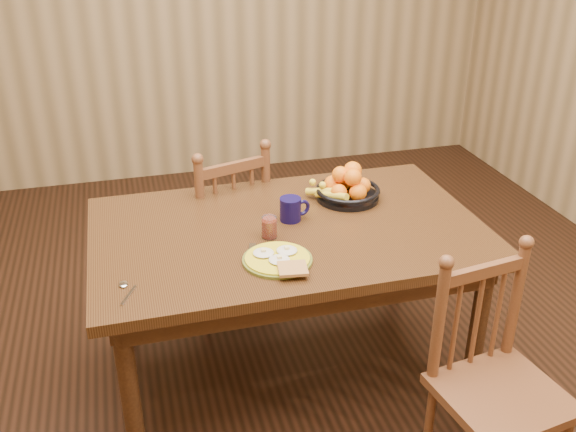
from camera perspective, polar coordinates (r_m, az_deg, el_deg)
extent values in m
cube|color=black|center=(3.07, 0.00, -13.52)|extent=(4.50, 5.00, 0.01)
cube|color=black|center=(2.66, 0.00, -1.40)|extent=(1.60, 1.00, 0.04)
cube|color=black|center=(3.06, -2.07, 0.98)|extent=(1.40, 0.04, 0.10)
cube|color=black|center=(2.35, 2.71, -7.61)|extent=(1.40, 0.04, 0.10)
cube|color=black|center=(2.94, 13.66, -0.87)|extent=(0.04, 0.84, 0.10)
cube|color=black|center=(2.63, -15.40, -4.68)|extent=(0.04, 0.84, 0.10)
cylinder|color=black|center=(2.48, -13.83, -15.36)|extent=(0.07, 0.07, 0.70)
cylinder|color=black|center=(2.80, 16.43, -10.09)|extent=(0.07, 0.07, 0.70)
cylinder|color=black|center=(3.12, -14.55, -5.68)|extent=(0.07, 0.07, 0.70)
cylinder|color=black|center=(3.39, 9.71, -2.44)|extent=(0.07, 0.07, 0.70)
cube|color=#523118|center=(3.29, -6.10, -1.49)|extent=(0.52, 0.51, 0.04)
cylinder|color=#523118|center=(3.60, -4.63, -2.94)|extent=(0.03, 0.03, 0.41)
cylinder|color=#523118|center=(3.48, -9.70, -4.40)|extent=(0.03, 0.03, 0.41)
cylinder|color=#523118|center=(3.35, -2.00, -5.29)|extent=(0.03, 0.03, 0.41)
cylinder|color=#523118|center=(3.22, -7.38, -6.98)|extent=(0.03, 0.03, 0.41)
cylinder|color=#523118|center=(3.11, -1.96, 2.02)|extent=(0.04, 0.04, 0.50)
cylinder|color=#523118|center=(2.97, -7.75, 0.52)|extent=(0.04, 0.04, 0.50)
cylinder|color=#523118|center=(3.05, -4.75, 0.48)|extent=(0.02, 0.02, 0.39)
cube|color=#523118|center=(2.96, -4.91, 4.32)|extent=(0.34, 0.13, 0.05)
cube|color=#523118|center=(2.43, 18.46, -14.95)|extent=(0.46, 0.45, 0.04)
cylinder|color=#523118|center=(2.58, 12.40, -17.81)|extent=(0.03, 0.03, 0.40)
cylinder|color=#523118|center=(2.75, 18.33, -15.35)|extent=(0.03, 0.03, 0.40)
cylinder|color=#523118|center=(2.29, 13.25, -9.24)|extent=(0.04, 0.04, 0.48)
cylinder|color=#523118|center=(2.48, 19.56, -7.11)|extent=(0.04, 0.04, 0.48)
cylinder|color=#523118|center=(2.41, 16.40, -9.06)|extent=(0.02, 0.02, 0.37)
cube|color=#523118|center=(2.30, 17.08, -4.70)|extent=(0.34, 0.08, 0.05)
cylinder|color=#59601E|center=(2.40, -0.95, -3.92)|extent=(0.26, 0.26, 0.01)
cylinder|color=gold|center=(2.40, -0.95, -3.78)|extent=(0.24, 0.24, 0.01)
ellipsoid|color=silver|center=(2.41, -2.20, -3.29)|extent=(0.08, 0.08, 0.01)
cube|color=#F2E08C|center=(2.41, -2.20, -3.06)|extent=(0.02, 0.02, 0.01)
ellipsoid|color=silver|center=(2.43, -0.10, -3.07)|extent=(0.08, 0.08, 0.01)
cube|color=#F2E08C|center=(2.42, -0.10, -2.84)|extent=(0.02, 0.02, 0.01)
ellipsoid|color=silver|center=(2.37, -0.78, -3.90)|extent=(0.08, 0.08, 0.01)
cube|color=#F2E08C|center=(2.36, -0.78, -3.67)|extent=(0.02, 0.02, 0.01)
cube|color=brown|center=(2.31, 0.41, -4.69)|extent=(0.12, 0.11, 0.01)
cube|color=silver|center=(2.43, -3.03, -3.70)|extent=(0.05, 0.14, 0.00)
cube|color=silver|center=(2.50, -3.19, -2.71)|extent=(0.04, 0.05, 0.00)
cube|color=silver|center=(2.27, -13.98, -6.84)|extent=(0.06, 0.11, 0.00)
ellipsoid|color=silver|center=(2.34, -14.43, -5.88)|extent=(0.03, 0.04, 0.01)
cylinder|color=black|center=(2.68, 0.21, 0.61)|extent=(0.09, 0.09, 0.10)
torus|color=black|center=(2.70, 1.28, 0.73)|extent=(0.07, 0.03, 0.07)
cylinder|color=black|center=(2.66, 0.22, 1.50)|extent=(0.08, 0.08, 0.00)
cylinder|color=silver|center=(2.55, -1.67, -1.00)|extent=(0.06, 0.06, 0.09)
cylinder|color=maroon|center=(2.55, -1.67, -1.14)|extent=(0.05, 0.05, 0.07)
cylinder|color=black|center=(2.90, 5.31, 1.71)|extent=(0.28, 0.28, 0.02)
torus|color=black|center=(2.89, 5.34, 2.34)|extent=(0.29, 0.29, 0.02)
cylinder|color=black|center=(2.90, 5.31, 1.57)|extent=(0.10, 0.10, 0.01)
sphere|color=orange|center=(2.91, 6.65, 2.70)|extent=(0.07, 0.07, 0.07)
sphere|color=orange|center=(2.95, 5.31, 3.15)|extent=(0.08, 0.08, 0.08)
sphere|color=orange|center=(2.90, 4.02, 2.83)|extent=(0.08, 0.08, 0.08)
sphere|color=orange|center=(2.83, 4.55, 2.11)|extent=(0.07, 0.07, 0.07)
sphere|color=orange|center=(2.83, 6.24, 2.10)|extent=(0.08, 0.08, 0.08)
sphere|color=orange|center=(2.89, 5.76, 4.05)|extent=(0.08, 0.08, 0.08)
sphere|color=orange|center=(2.85, 4.67, 3.70)|extent=(0.07, 0.07, 0.07)
sphere|color=orange|center=(2.82, 5.78, 3.43)|extent=(0.08, 0.08, 0.08)
cylinder|color=yellow|center=(2.82, 3.90, 1.82)|extent=(0.10, 0.17, 0.07)
cylinder|color=yellow|center=(2.86, 3.20, 2.19)|extent=(0.14, 0.15, 0.07)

